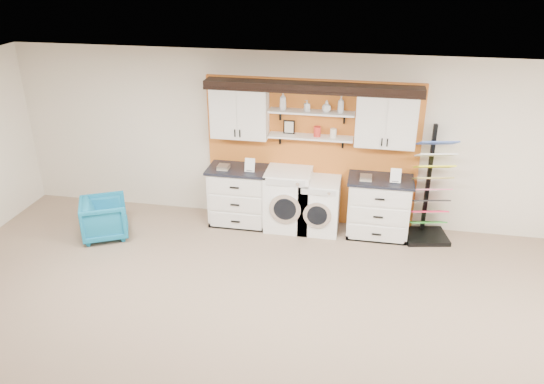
% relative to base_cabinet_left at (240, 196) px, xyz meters
% --- Properties ---
extents(ceiling, '(10.00, 10.00, 0.00)m').
position_rel_base_cabinet_left_xyz_m(ceiling, '(1.13, -3.64, 2.31)').
color(ceiling, white).
rests_on(ceiling, wall_back).
extents(wall_back, '(10.00, 0.00, 10.00)m').
position_rel_base_cabinet_left_xyz_m(wall_back, '(1.13, 0.36, 0.91)').
color(wall_back, beige).
rests_on(wall_back, floor).
extents(accent_panel, '(3.40, 0.07, 2.40)m').
position_rel_base_cabinet_left_xyz_m(accent_panel, '(1.13, 0.32, 0.71)').
color(accent_panel, '#C86722').
rests_on(accent_panel, wall_back).
extents(upper_cabinet_left, '(0.90, 0.35, 0.84)m').
position_rel_base_cabinet_left_xyz_m(upper_cabinet_left, '(0.00, 0.15, 1.39)').
color(upper_cabinet_left, silver).
rests_on(upper_cabinet_left, wall_back).
extents(upper_cabinet_right, '(0.90, 0.35, 0.84)m').
position_rel_base_cabinet_left_xyz_m(upper_cabinet_right, '(2.26, 0.15, 1.39)').
color(upper_cabinet_right, silver).
rests_on(upper_cabinet_right, wall_back).
extents(shelf_lower, '(1.32, 0.28, 0.03)m').
position_rel_base_cabinet_left_xyz_m(shelf_lower, '(1.13, 0.16, 1.04)').
color(shelf_lower, silver).
rests_on(shelf_lower, wall_back).
extents(shelf_upper, '(1.32, 0.28, 0.03)m').
position_rel_base_cabinet_left_xyz_m(shelf_upper, '(1.13, 0.16, 1.44)').
color(shelf_upper, silver).
rests_on(shelf_upper, wall_back).
extents(crown_molding, '(3.30, 0.41, 0.13)m').
position_rel_base_cabinet_left_xyz_m(crown_molding, '(1.13, 0.17, 1.84)').
color(crown_molding, black).
rests_on(crown_molding, wall_back).
extents(picture_frame, '(0.18, 0.02, 0.22)m').
position_rel_base_cabinet_left_xyz_m(picture_frame, '(0.78, 0.21, 1.16)').
color(picture_frame, black).
rests_on(picture_frame, shelf_lower).
extents(canister_red, '(0.11, 0.11, 0.16)m').
position_rel_base_cabinet_left_xyz_m(canister_red, '(1.23, 0.16, 1.13)').
color(canister_red, red).
rests_on(canister_red, shelf_lower).
extents(canister_cream, '(0.10, 0.10, 0.14)m').
position_rel_base_cabinet_left_xyz_m(canister_cream, '(1.48, 0.16, 1.12)').
color(canister_cream, silver).
rests_on(canister_cream, shelf_lower).
extents(base_cabinet_left, '(1.01, 0.66, 0.98)m').
position_rel_base_cabinet_left_xyz_m(base_cabinet_left, '(0.00, 0.00, 0.00)').
color(base_cabinet_left, silver).
rests_on(base_cabinet_left, floor).
extents(base_cabinet_right, '(1.00, 0.66, 0.98)m').
position_rel_base_cabinet_left_xyz_m(base_cabinet_right, '(2.26, 0.00, -0.00)').
color(base_cabinet_right, silver).
rests_on(base_cabinet_right, floor).
extents(washer, '(0.72, 0.71, 1.00)m').
position_rel_base_cabinet_left_xyz_m(washer, '(0.82, -0.00, 0.01)').
color(washer, white).
rests_on(washer, floor).
extents(dryer, '(0.63, 0.71, 0.88)m').
position_rel_base_cabinet_left_xyz_m(dryer, '(1.33, -0.00, -0.05)').
color(dryer, white).
rests_on(dryer, floor).
extents(sample_rack, '(0.76, 0.68, 1.84)m').
position_rel_base_cabinet_left_xyz_m(sample_rack, '(3.02, 0.04, 0.08)').
color(sample_rack, black).
rests_on(sample_rack, floor).
extents(armchair, '(0.93, 0.92, 0.64)m').
position_rel_base_cabinet_left_xyz_m(armchair, '(-2.00, -0.86, -0.17)').
color(armchair, '#116E9C').
rests_on(armchair, floor).
extents(soap_bottle_a, '(0.15, 0.15, 0.27)m').
position_rel_base_cabinet_left_xyz_m(soap_bottle_a, '(0.69, 0.16, 1.59)').
color(soap_bottle_a, silver).
rests_on(soap_bottle_a, shelf_upper).
extents(soap_bottle_b, '(0.10, 0.10, 0.17)m').
position_rel_base_cabinet_left_xyz_m(soap_bottle_b, '(1.06, 0.16, 1.54)').
color(soap_bottle_b, silver).
rests_on(soap_bottle_b, shelf_upper).
extents(soap_bottle_c, '(0.15, 0.15, 0.18)m').
position_rel_base_cabinet_left_xyz_m(soap_bottle_c, '(1.36, 0.16, 1.54)').
color(soap_bottle_c, silver).
rests_on(soap_bottle_c, shelf_upper).
extents(soap_bottle_d, '(0.13, 0.13, 0.26)m').
position_rel_base_cabinet_left_xyz_m(soap_bottle_d, '(1.57, 0.16, 1.58)').
color(soap_bottle_d, silver).
rests_on(soap_bottle_d, shelf_upper).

